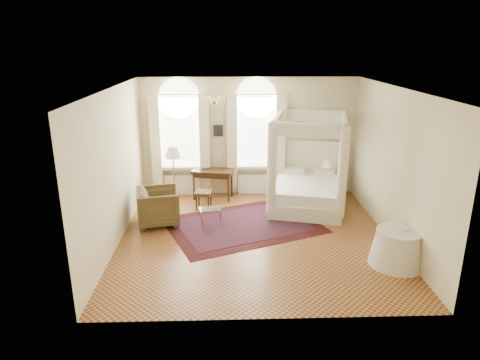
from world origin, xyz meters
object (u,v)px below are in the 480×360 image
object	(u,v)px
coffee_table	(211,210)
side_table	(397,248)
canopy_bed	(307,187)
nightstand	(327,184)
armchair	(158,207)
writing_desk	(213,174)
floor_lamp	(173,155)
stool	(203,194)

from	to	relation	value
coffee_table	side_table	size ratio (longest dim) A/B	0.54
canopy_bed	nightstand	distance (m)	1.19
nightstand	armchair	world-z (taller)	armchair
armchair	coffee_table	distance (m)	1.25
writing_desk	coffee_table	distance (m)	1.76
writing_desk	armchair	size ratio (longest dim) A/B	1.24
armchair	floor_lamp	distance (m)	1.62
writing_desk	floor_lamp	size ratio (longest dim) A/B	0.75
canopy_bed	armchair	world-z (taller)	canopy_bed
writing_desk	armchair	bearing A→B (deg)	-125.77
armchair	floor_lamp	size ratio (longest dim) A/B	0.61
canopy_bed	writing_desk	bearing A→B (deg)	162.80
stool	coffee_table	world-z (taller)	stool
stool	coffee_table	size ratio (longest dim) A/B	0.85
nightstand	writing_desk	bearing A→B (deg)	-177.59
coffee_table	floor_lamp	bearing A→B (deg)	127.99
writing_desk	floor_lamp	world-z (taller)	floor_lamp
floor_lamp	side_table	xyz separation A→B (m)	(4.73, -3.45, -1.01)
coffee_table	side_table	bearing A→B (deg)	-30.22
armchair	stool	bearing A→B (deg)	-58.65
side_table	canopy_bed	bearing A→B (deg)	111.25
writing_desk	floor_lamp	distance (m)	1.29
writing_desk	armchair	world-z (taller)	armchair
canopy_bed	stool	world-z (taller)	canopy_bed
canopy_bed	side_table	bearing A→B (deg)	-68.75
writing_desk	nightstand	bearing A→B (deg)	2.41
writing_desk	side_table	distance (m)	5.39
stool	coffee_table	xyz separation A→B (m)	(0.21, -0.93, -0.08)
coffee_table	floor_lamp	size ratio (longest dim) A/B	0.36
canopy_bed	stool	distance (m)	2.73
floor_lamp	coffee_table	bearing A→B (deg)	-52.01
writing_desk	stool	distance (m)	0.88
writing_desk	side_table	size ratio (longest dim) A/B	1.13
canopy_bed	floor_lamp	world-z (taller)	canopy_bed
side_table	stool	bearing A→B (deg)	141.81
armchair	side_table	xyz separation A→B (m)	(4.97, -2.14, -0.09)
canopy_bed	stool	xyz separation A→B (m)	(-2.73, -0.02, -0.15)
canopy_bed	nightstand	size ratio (longest dim) A/B	3.92
nightstand	coffee_table	bearing A→B (deg)	-150.28
coffee_table	armchair	bearing A→B (deg)	-178.76
stool	writing_desk	bearing A→B (deg)	73.83
armchair	floor_lamp	xyz separation A→B (m)	(0.24, 1.31, 0.93)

